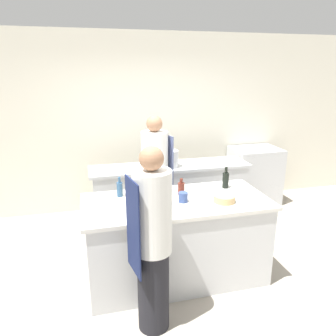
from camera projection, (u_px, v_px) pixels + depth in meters
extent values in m
plane|color=#A89E8E|center=(176.00, 275.00, 3.70)|extent=(16.00, 16.00, 0.00)
cube|color=silver|center=(141.00, 123.00, 5.27)|extent=(8.00, 0.06, 2.80)
cube|color=silver|center=(176.00, 241.00, 3.58)|extent=(1.88, 0.86, 0.88)
cube|color=silver|center=(176.00, 202.00, 3.44)|extent=(1.96, 0.90, 0.04)
cube|color=silver|center=(170.00, 196.00, 4.82)|extent=(2.20, 0.54, 0.88)
cube|color=silver|center=(170.00, 167.00, 4.69)|extent=(2.29, 0.56, 0.04)
cube|color=silver|center=(254.00, 175.00, 5.65)|extent=(0.79, 0.63, 0.95)
cube|color=black|center=(262.00, 193.00, 5.43)|extent=(0.63, 0.01, 0.33)
cube|color=black|center=(266.00, 155.00, 5.24)|extent=(0.67, 0.01, 0.06)
cylinder|color=black|center=(153.00, 289.00, 2.87)|extent=(0.28, 0.28, 0.77)
cylinder|color=silver|center=(152.00, 212.00, 2.66)|extent=(0.33, 0.33, 0.71)
cube|color=#19234C|center=(133.00, 227.00, 2.62)|extent=(0.07, 0.31, 0.81)
sphere|color=#9E7051|center=(151.00, 159.00, 2.53)|extent=(0.20, 0.20, 0.20)
cylinder|color=black|center=(156.00, 218.00, 4.23)|extent=(0.28, 0.28, 0.79)
cylinder|color=silver|center=(155.00, 161.00, 4.01)|extent=(0.33, 0.33, 0.73)
cube|color=#4C567F|center=(167.00, 167.00, 4.12)|extent=(0.10, 0.30, 0.84)
sphere|color=#9E7051|center=(154.00, 124.00, 3.88)|extent=(0.19, 0.19, 0.19)
cylinder|color=silver|center=(160.00, 203.00, 3.19)|extent=(0.08, 0.08, 0.13)
cylinder|color=silver|center=(160.00, 195.00, 3.17)|extent=(0.04, 0.04, 0.05)
cylinder|color=#5B2319|center=(181.00, 189.00, 3.58)|extent=(0.07, 0.07, 0.13)
cylinder|color=#5B2319|center=(181.00, 181.00, 3.55)|extent=(0.03, 0.03, 0.05)
cylinder|color=black|center=(226.00, 180.00, 3.77)|extent=(0.07, 0.07, 0.18)
cylinder|color=black|center=(226.00, 170.00, 3.74)|extent=(0.03, 0.03, 0.07)
cylinder|color=#2D5175|center=(120.00, 189.00, 3.52)|extent=(0.06, 0.06, 0.16)
cylinder|color=#2D5175|center=(119.00, 180.00, 3.49)|extent=(0.03, 0.03, 0.06)
cylinder|color=navy|center=(143.00, 210.00, 3.12)|extent=(0.23, 0.23, 0.07)
cylinder|color=tan|center=(224.00, 199.00, 3.39)|extent=(0.23, 0.23, 0.07)
cylinder|color=#B7BABC|center=(145.00, 201.00, 3.33)|extent=(0.18, 0.18, 0.07)
cylinder|color=tan|center=(140.00, 190.00, 3.60)|extent=(0.27, 0.27, 0.08)
cylinder|color=#33477F|center=(183.00, 197.00, 3.38)|extent=(0.10, 0.10, 0.10)
cylinder|color=silver|center=(170.00, 159.00, 4.57)|extent=(0.24, 0.24, 0.24)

